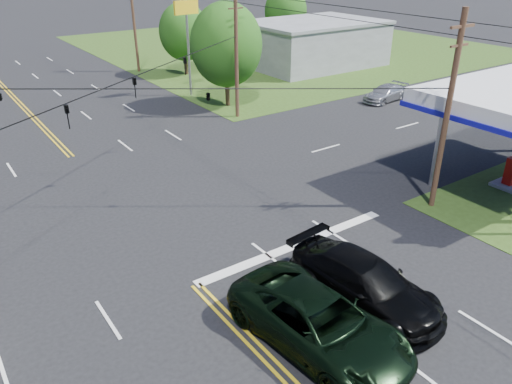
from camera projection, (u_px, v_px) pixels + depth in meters
ground at (119, 206)px, 25.18m from camera, size 280.00×280.00×0.00m
grass_ne at (281, 45)px, 66.71m from camera, size 46.00×48.00×0.03m
stop_bar at (296, 245)px, 21.88m from camera, size 10.00×0.50×0.02m
retail_ne at (313, 45)px, 54.35m from camera, size 14.00×10.00×4.40m
pole_se at (448, 112)px, 23.08m from camera, size 1.60×0.28×9.50m
pole_ne at (236, 52)px, 36.32m from camera, size 1.60×0.28×9.50m
pole_right_far at (134, 20)px, 50.18m from camera, size 1.60×0.28×10.00m
span_wire_signals at (103, 89)px, 22.54m from camera, size 26.00×18.00×1.13m
power_lines at (112, 35)px, 19.92m from camera, size 26.04×100.00×0.64m
tree_right_a at (226, 45)px, 39.06m from camera, size 5.70×5.70×8.18m
tree_right_b at (184, 32)px, 49.46m from camera, size 4.94×4.94×7.09m
tree_far_r at (286, 11)px, 62.72m from camera, size 5.32×5.32×7.63m
pickup_dkgreen at (319, 322)px, 16.05m from camera, size 3.62×6.77×1.81m
suv_black at (365, 283)px, 17.97m from camera, size 3.13×6.34×1.77m
sedan_far at (385, 93)px, 42.13m from camera, size 4.75×2.41×1.32m
polesign_ne at (187, 22)px, 41.28m from camera, size 2.19×0.36×7.93m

